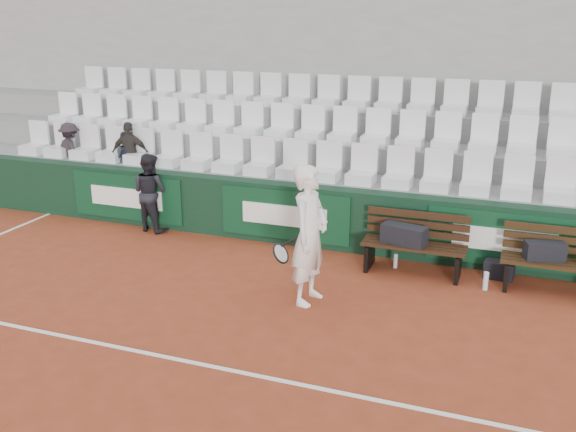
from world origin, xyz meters
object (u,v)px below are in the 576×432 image
(bench_left, at_px, (413,259))
(spectator_c, at_px, (124,135))
(sports_bag_ground, at_px, (499,270))
(water_bottle_far, at_px, (486,281))
(sports_bag_left, at_px, (404,235))
(spectator_b, at_px, (129,130))
(water_bottle_near, at_px, (395,260))
(bench_right, at_px, (557,277))
(ball_kid, at_px, (150,192))
(spectator_a, at_px, (68,128))
(sports_bag_right, at_px, (545,251))
(tennis_player, at_px, (309,235))

(bench_left, distance_m, spectator_c, 5.86)
(sports_bag_ground, xyz_separation_m, water_bottle_far, (-0.15, -0.50, 0.00))
(sports_bag_left, relative_size, spectator_c, 0.64)
(water_bottle_far, height_order, spectator_b, spectator_b)
(water_bottle_near, bearing_deg, sports_bag_left, -47.71)
(bench_right, bearing_deg, sports_bag_ground, 160.54)
(ball_kid, bearing_deg, spectator_a, -5.88)
(sports_bag_right, xyz_separation_m, ball_kid, (-6.41, 0.33, 0.12))
(bench_left, distance_m, sports_bag_left, 0.39)
(sports_bag_left, bearing_deg, water_bottle_near, 132.29)
(bench_right, height_order, sports_bag_left, sports_bag_left)
(bench_right, xyz_separation_m, water_bottle_near, (-2.24, 0.14, -0.11))
(tennis_player, relative_size, spectator_a, 1.68)
(sports_bag_left, bearing_deg, spectator_a, 170.37)
(bench_right, bearing_deg, sports_bag_left, -179.90)
(bench_right, relative_size, tennis_player, 0.81)
(spectator_b, bearing_deg, ball_kid, 120.54)
(sports_bag_left, relative_size, tennis_player, 0.35)
(spectator_a, relative_size, spectator_c, 1.10)
(bench_left, xyz_separation_m, spectator_c, (-5.61, 1.12, 1.28))
(sports_bag_left, distance_m, spectator_c, 5.65)
(bench_left, relative_size, tennis_player, 0.81)
(tennis_player, distance_m, spectator_b, 5.11)
(bench_right, height_order, water_bottle_near, bench_right)
(spectator_b, bearing_deg, tennis_player, 131.57)
(ball_kid, relative_size, spectator_c, 1.36)
(sports_bag_ground, height_order, spectator_b, spectator_b)
(bench_right, distance_m, water_bottle_far, 0.94)
(bench_left, bearing_deg, tennis_player, -128.44)
(bench_left, bearing_deg, sports_bag_left, -173.19)
(spectator_a, bearing_deg, spectator_b, -159.14)
(sports_bag_left, distance_m, sports_bag_ground, 1.46)
(water_bottle_near, bearing_deg, bench_right, -3.51)
(spectator_a, relative_size, spectator_b, 0.92)
(bench_left, bearing_deg, sports_bag_ground, 11.84)
(bench_right, bearing_deg, spectator_b, 171.36)
(sports_bag_left, xyz_separation_m, spectator_a, (-6.70, 1.14, 0.96))
(tennis_player, height_order, spectator_b, spectator_b)
(bench_left, xyz_separation_m, water_bottle_near, (-0.28, 0.12, -0.11))
(bench_left, height_order, ball_kid, ball_kid)
(tennis_player, bearing_deg, sports_bag_right, 26.72)
(water_bottle_far, relative_size, ball_kid, 0.19)
(bench_left, height_order, spectator_b, spectator_b)
(sports_bag_ground, bearing_deg, spectator_c, 172.75)
(sports_bag_left, bearing_deg, sports_bag_right, 1.49)
(bench_right, height_order, spectator_b, spectator_b)
(sports_bag_ground, distance_m, ball_kid, 5.87)
(water_bottle_near, distance_m, spectator_b, 5.52)
(bench_left, xyz_separation_m, bench_right, (1.96, -0.01, 0.00))
(bench_left, distance_m, spectator_a, 7.07)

